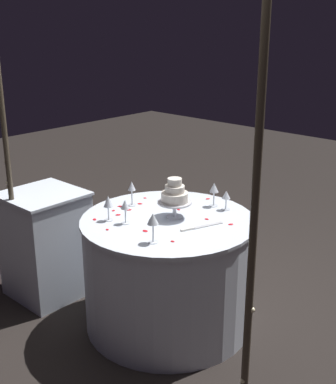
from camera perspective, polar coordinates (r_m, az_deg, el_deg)
ground_plane at (r=3.61m, az=0.00°, el=-14.29°), size 12.00×12.00×0.00m
decorative_arch at (r=2.69m, az=-7.73°, el=9.35°), size 2.01×0.06×2.39m
main_table at (r=3.42m, az=0.00°, el=-8.95°), size 1.13×1.13×0.76m
side_table at (r=3.88m, az=-13.49°, el=-5.69°), size 0.53×0.53×0.80m
tiered_cake at (r=3.23m, az=0.75°, el=-0.36°), size 0.22×0.22×0.26m
wine_glass_0 at (r=3.46m, az=-4.09°, el=0.49°), size 0.06×0.06×0.17m
wine_glass_1 at (r=3.46m, az=5.18°, el=0.37°), size 0.06×0.06×0.17m
wine_glass_2 at (r=3.22m, az=-6.73°, el=-1.17°), size 0.06×0.06×0.17m
wine_glass_3 at (r=2.88m, az=-1.70°, el=-3.17°), size 0.07×0.07×0.18m
wine_glass_4 at (r=3.41m, az=6.54°, el=-0.43°), size 0.06×0.06×0.13m
wine_glass_5 at (r=3.16m, az=-4.83°, el=-1.58°), size 0.06×0.06×0.16m
cake_knife at (r=3.13m, az=3.52°, el=-3.94°), size 0.12×0.28×0.01m
rose_petal_0 at (r=3.62m, az=4.48°, el=-0.77°), size 0.03×0.04×0.00m
rose_petal_1 at (r=3.42m, az=-4.42°, el=-2.00°), size 0.05×0.05×0.00m
rose_petal_2 at (r=2.94m, az=0.52°, el=-5.55°), size 0.03×0.02×0.00m
rose_petal_3 at (r=3.12m, az=-6.83°, el=-4.20°), size 0.03×0.03×0.00m
rose_petal_4 at (r=3.41m, az=-6.13°, el=-2.08°), size 0.03×0.03×0.00m
rose_petal_5 at (r=3.20m, az=7.06°, el=-3.61°), size 0.04×0.04×0.00m
rose_petal_6 at (r=3.49m, az=-5.41°, el=-1.60°), size 0.04×0.04×0.00m
rose_petal_7 at (r=3.28m, az=-8.24°, el=-3.05°), size 0.04×0.04×0.00m
rose_petal_8 at (r=3.52m, az=-3.17°, el=-1.32°), size 0.04×0.04×0.00m
rose_petal_9 at (r=3.26m, az=4.35°, el=-3.04°), size 0.03×0.02×0.00m
rose_petal_10 at (r=3.41m, az=1.20°, el=-1.98°), size 0.03×0.03×0.00m
rose_petal_11 at (r=3.08m, az=-2.57°, el=-4.38°), size 0.04×0.03×0.00m
rose_petal_12 at (r=3.64m, az=-2.60°, el=-0.67°), size 0.03×0.02×0.00m
rose_petal_13 at (r=3.34m, az=-5.62°, el=-2.56°), size 0.04×0.04×0.00m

